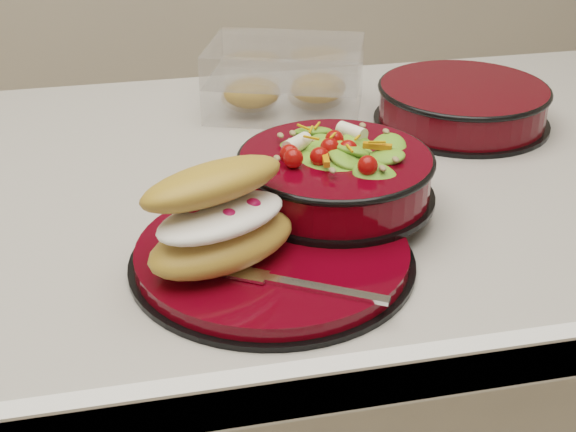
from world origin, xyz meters
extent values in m
cube|color=#B1ACA3|center=(0.00, 0.00, 0.88)|extent=(1.24, 0.74, 0.04)
cube|color=white|center=(0.00, -0.36, 0.88)|extent=(1.24, 0.02, 0.05)
cylinder|color=black|center=(-0.21, -0.20, 0.90)|extent=(0.28, 0.28, 0.01)
cylinder|color=#4F020A|center=(-0.21, -0.20, 0.91)|extent=(0.26, 0.26, 0.01)
torus|color=black|center=(-0.20, -0.21, 0.92)|extent=(0.15, 0.15, 0.01)
cylinder|color=black|center=(-0.13, -0.11, 0.92)|extent=(0.21, 0.21, 0.01)
cylinder|color=#4F020A|center=(-0.13, -0.11, 0.95)|extent=(0.20, 0.20, 0.04)
torus|color=black|center=(-0.13, -0.11, 0.97)|extent=(0.21, 0.21, 0.01)
ellipsoid|color=#518725|center=(-0.13, -0.11, 0.96)|extent=(0.17, 0.17, 0.07)
sphere|color=#B90B07|center=(-0.09, -0.11, 1.00)|extent=(0.02, 0.02, 0.02)
sphere|color=#B90B07|center=(-0.10, -0.08, 1.00)|extent=(0.02, 0.02, 0.02)
sphere|color=#B90B07|center=(-0.14, -0.07, 1.00)|extent=(0.02, 0.02, 0.02)
sphere|color=#B90B07|center=(-0.17, -0.09, 1.00)|extent=(0.02, 0.02, 0.02)
sphere|color=#B90B07|center=(-0.17, -0.13, 1.00)|extent=(0.02, 0.02, 0.02)
sphere|color=#B90B07|center=(-0.14, -0.15, 1.00)|extent=(0.02, 0.02, 0.02)
sphere|color=#B90B07|center=(-0.10, -0.15, 1.00)|extent=(0.02, 0.02, 0.02)
cylinder|color=silver|center=(-0.10, -0.08, 1.00)|extent=(0.03, 0.04, 0.02)
cylinder|color=silver|center=(-0.16, -0.09, 1.00)|extent=(0.04, 0.03, 0.02)
cube|color=orange|center=(-0.15, -0.14, 1.00)|extent=(0.03, 0.03, 0.01)
cube|color=orange|center=(-0.09, -0.12, 1.00)|extent=(0.03, 0.02, 0.01)
ellipsoid|color=#C18B3B|center=(-0.26, -0.22, 0.94)|extent=(0.17, 0.14, 0.04)
ellipsoid|color=white|center=(-0.26, -0.22, 0.97)|extent=(0.15, 0.12, 0.02)
ellipsoid|color=#C18B3B|center=(-0.26, -0.20, 0.99)|extent=(0.16, 0.13, 0.04)
sphere|color=#BC0D36|center=(-0.29, -0.22, 0.97)|extent=(0.02, 0.02, 0.02)
sphere|color=#BC0D36|center=(-0.26, -0.23, 0.97)|extent=(0.02, 0.02, 0.02)
sphere|color=#BC0D36|center=(-0.23, -0.21, 0.97)|extent=(0.02, 0.02, 0.02)
sphere|color=#191947|center=(-0.27, -0.21, 0.97)|extent=(0.01, 0.01, 0.01)
sphere|color=#191947|center=(-0.25, -0.21, 0.97)|extent=(0.01, 0.01, 0.01)
sphere|color=#191947|center=(-0.26, -0.22, 0.97)|extent=(0.01, 0.01, 0.01)
cube|color=silver|center=(-0.18, -0.28, 0.92)|extent=(0.11, 0.07, 0.00)
cube|color=silver|center=(-0.24, -0.25, 0.92)|extent=(0.04, 0.04, 0.00)
cube|color=white|center=(-0.11, 0.20, 0.93)|extent=(0.25, 0.21, 0.05)
cube|color=white|center=(-0.11, 0.20, 0.97)|extent=(0.25, 0.21, 0.04)
ellipsoid|color=#C18B3B|center=(-0.16, 0.20, 0.93)|extent=(0.08, 0.07, 0.04)
ellipsoid|color=#C18B3B|center=(-0.07, 0.20, 0.93)|extent=(0.08, 0.07, 0.04)
cylinder|color=black|center=(0.11, 0.10, 0.90)|extent=(0.24, 0.24, 0.01)
cylinder|color=#460409|center=(0.11, 0.10, 0.93)|extent=(0.22, 0.22, 0.05)
torus|color=black|center=(0.11, 0.10, 0.95)|extent=(0.23, 0.23, 0.01)
camera|label=1|loc=(-0.34, -0.85, 1.32)|focal=50.00mm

